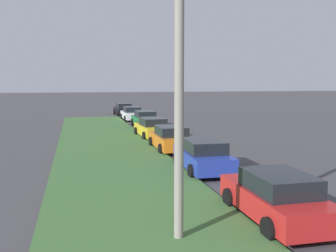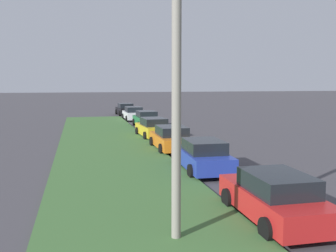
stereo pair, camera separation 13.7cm
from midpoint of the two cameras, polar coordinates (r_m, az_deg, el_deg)
name	(u,v)px [view 2 (the right image)]	position (r m, az deg, el deg)	size (l,w,h in m)	color
grass_median	(127,188)	(14.65, -5.97, -9.34)	(60.00, 6.00, 0.12)	#3D6633
parked_car_red	(274,197)	(11.76, 16.06, -10.28)	(4.32, 2.06, 1.47)	red
parked_car_blue	(203,156)	(17.50, 5.50, -4.49)	(4.36, 2.13, 1.47)	#23389E
parked_car_orange	(171,138)	(22.72, 0.65, -1.89)	(4.31, 2.04, 1.47)	orange
parked_car_yellow	(153,128)	(27.94, -2.10, -0.29)	(4.40, 2.21, 1.47)	gold
parked_car_green	(146,119)	(34.66, -3.19, 1.05)	(4.34, 2.10, 1.47)	#1E6B38
parked_car_white	(133,114)	(40.62, -5.14, 1.86)	(4.34, 2.09, 1.47)	silver
parked_car_black	(125,109)	(47.32, -6.38, 2.52)	(4.39, 2.20, 1.47)	black
streetlight	(190,70)	(9.48, 3.70, 8.46)	(0.66, 2.87, 7.50)	gray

